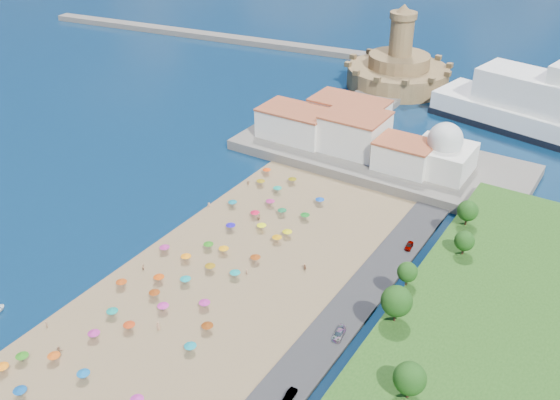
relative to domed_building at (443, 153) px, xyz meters
The scene contains 11 objects.
ground 77.60m from the domed_building, 112.91° to the right, with size 700.00×700.00×0.00m, color #071938.
terrace 21.44m from the domed_building, behind, with size 90.00×36.00×3.00m, color #59544C.
jetty 56.51m from the domed_building, 138.62° to the left, with size 18.00×70.00×2.40m, color #59544C.
breakwater 162.43m from the domed_building, 149.64° to the left, with size 200.00×7.00×2.60m, color #59544C.
waterfront_buildings 33.17m from the domed_building, behind, with size 57.00×29.00×11.00m.
domed_building is the anchor object (origin of this frame).
fortress 79.11m from the domed_building, 122.08° to the left, with size 40.00×40.00×32.40m.
beach_parasols 85.88m from the domed_building, 111.43° to the right, with size 30.97×115.25×2.20m.
beachgoers 84.58m from the domed_building, 113.10° to the right, with size 37.23×97.57×1.87m.
parked_cars 69.28m from the domed_building, 85.00° to the right, with size 2.37×59.08×1.30m.
hillside_trees 85.30m from the domed_building, 78.46° to the right, with size 16.77×107.79×7.79m.
Camera 1 is at (76.02, -88.97, 86.95)m, focal length 40.00 mm.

